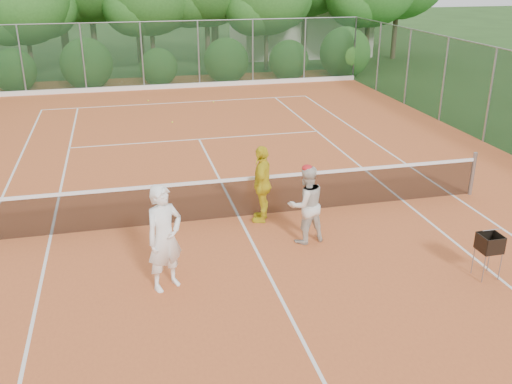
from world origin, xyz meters
TOP-DOWN VIEW (x-y plane):
  - ground at (0.00, 0.00)m, footprint 120.00×120.00m
  - clay_court at (0.00, 0.00)m, footprint 18.00×36.00m
  - club_building at (9.00, 24.00)m, footprint 8.00×5.00m
  - tennis_net at (0.00, 0.00)m, footprint 11.97×0.10m
  - player_white at (-1.87, -2.66)m, footprint 0.85×0.76m
  - player_center_grp at (1.09, -1.50)m, footprint 0.91×0.76m
  - player_yellow at (0.48, -0.26)m, footprint 0.79×1.11m
  - ball_hopper at (3.88, -3.68)m, footprint 0.38×0.38m
  - stray_ball_a at (1.36, 11.53)m, footprint 0.07×0.07m
  - stray_ball_b at (-1.28, 12.43)m, footprint 0.07×0.07m
  - stray_ball_c at (-0.65, 8.67)m, footprint 0.07×0.07m
  - court_markings at (0.00, 0.00)m, footprint 11.03×23.83m
  - fence_back at (0.00, 15.00)m, footprint 18.07×0.07m

SIDE VIEW (x-z plane):
  - ground at x=0.00m, z-range 0.00..0.00m
  - clay_court at x=0.00m, z-range 0.00..0.02m
  - court_markings at x=0.00m, z-range 0.02..0.03m
  - stray_ball_a at x=1.36m, z-range 0.02..0.09m
  - stray_ball_b at x=-1.28m, z-range 0.02..0.09m
  - stray_ball_c at x=-0.65m, z-range 0.02..0.09m
  - tennis_net at x=0.00m, z-range -0.02..1.08m
  - ball_hopper at x=3.88m, z-range 0.27..1.13m
  - player_center_grp at x=1.09m, z-range 0.01..1.70m
  - player_yellow at x=0.48m, z-range 0.02..1.77m
  - player_white at x=-1.87m, z-range 0.02..1.97m
  - club_building at x=9.00m, z-range 0.00..3.00m
  - fence_back at x=0.00m, z-range 0.02..3.02m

